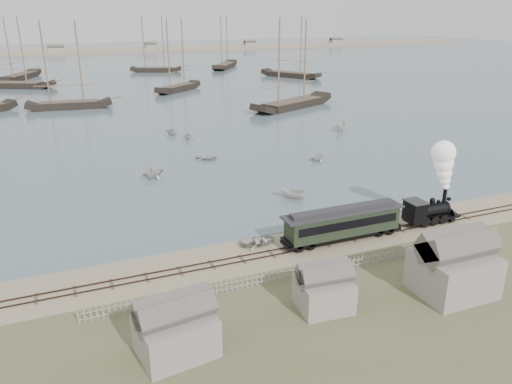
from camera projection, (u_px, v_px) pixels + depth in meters
name	position (u px, v px, depth m)	size (l,w,h in m)	color
ground	(245.00, 249.00, 49.10)	(600.00, 600.00, 0.00)	tan
harbor_water	(90.00, 69.00, 196.67)	(600.00, 336.00, 0.06)	#40525C
rail_track	(252.00, 257.00, 47.35)	(120.00, 1.80, 0.16)	#32221B
picket_fence_west	(201.00, 298.00, 40.71)	(19.00, 0.10, 1.20)	gray
picket_fence_east	(397.00, 259.00, 47.05)	(15.00, 0.10, 1.20)	gray
shed_left	(177.00, 353.00, 34.25)	(5.00, 4.00, 4.10)	gray
shed_mid	(323.00, 308.00, 39.40)	(4.00, 3.50, 3.60)	gray
shed_right	(450.00, 292.00, 41.59)	(6.00, 5.00, 5.10)	gray
far_spit	(76.00, 53.00, 266.13)	(500.00, 20.00, 1.80)	tan
locomotive	(441.00, 188.00, 53.79)	(7.08, 2.64, 8.82)	black
passenger_coach	(343.00, 222.00, 50.19)	(13.00, 2.51, 3.16)	black
beached_dinghy	(259.00, 241.00, 49.90)	(3.82, 2.73, 0.79)	#BBB9B2
rowboat_1	(153.00, 172.00, 69.24)	(3.31, 2.86, 1.74)	#BBB9B2
rowboat_2	(292.00, 194.00, 61.57)	(3.31, 1.24, 1.28)	#BBB9B2
rowboat_3	(207.00, 157.00, 77.83)	(3.34, 2.38, 0.69)	#BBB9B2
rowboat_4	(317.00, 156.00, 77.11)	(2.60, 2.24, 1.37)	#BBB9B2
rowboat_5	(341.00, 127.00, 96.31)	(4.03, 1.52, 1.56)	#BBB9B2
rowboat_7	(187.00, 135.00, 90.08)	(2.70, 2.33, 1.42)	#BBB9B2
rowboat_8	(171.00, 131.00, 92.89)	(2.89, 2.49, 1.52)	#BBB9B2
schooner_2	(64.00, 65.00, 114.16)	(19.22, 4.44, 20.00)	black
schooner_3	(177.00, 55.00, 139.25)	(17.55, 4.05, 20.00)	black
schooner_4	(294.00, 65.00, 115.54)	(25.14, 5.80, 20.00)	black
schooner_5	(291.00, 47.00, 168.33)	(22.24, 5.13, 20.00)	black
schooner_7	(16.00, 48.00, 163.45)	(23.39, 5.40, 20.00)	black
schooner_8	(154.00, 44.00, 182.07)	(18.57, 4.29, 20.00)	black
schooner_9	(224.00, 42.00, 195.12)	(23.14, 5.34, 20.00)	black
schooner_10	(8.00, 53.00, 145.13)	(24.40, 5.63, 20.00)	black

